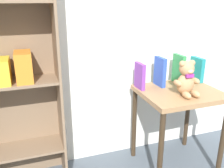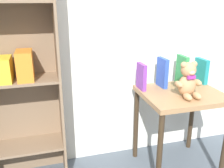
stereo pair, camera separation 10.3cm
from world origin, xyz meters
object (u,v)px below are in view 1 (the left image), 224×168
at_px(display_table, 178,103).
at_px(bookshelf_side, 13,67).
at_px(teddy_bear, 186,79).
at_px(book_standing_blue, 160,72).
at_px(book_standing_teal, 197,69).
at_px(book_standing_purple, 140,76).
at_px(book_standing_green, 179,69).

bearing_deg(display_table, bookshelf_side, 169.58).
distance_m(bookshelf_side, teddy_bear, 1.22).
bearing_deg(display_table, book_standing_blue, 119.38).
bearing_deg(teddy_bear, book_standing_teal, 41.68).
bearing_deg(book_standing_teal, book_standing_purple, 178.84).
distance_m(bookshelf_side, book_standing_purple, 0.92).
bearing_deg(display_table, book_standing_teal, 31.83).
bearing_deg(book_standing_green, bookshelf_side, 177.45).
xyz_separation_m(bookshelf_side, book_standing_blue, (1.09, -0.06, -0.12)).
distance_m(book_standing_green, book_standing_teal, 0.18).
xyz_separation_m(bookshelf_side, book_standing_green, (1.27, -0.04, -0.12)).
distance_m(teddy_bear, book_standing_blue, 0.25).
bearing_deg(book_standing_blue, teddy_bear, -73.70).
bearing_deg(display_table, book_standing_purple, 150.67).
relative_size(bookshelf_side, book_standing_blue, 6.92).
bearing_deg(bookshelf_side, book_standing_blue, -2.97).
xyz_separation_m(bookshelf_side, book_standing_purple, (0.91, -0.06, -0.14)).
distance_m(bookshelf_side, book_standing_teal, 1.46).
height_order(bookshelf_side, book_standing_teal, bookshelf_side).
distance_m(teddy_bear, book_standing_green, 0.27).
height_order(teddy_bear, book_standing_purple, teddy_bear).
relative_size(display_table, teddy_bear, 2.61).
bearing_deg(book_standing_purple, display_table, -31.56).
xyz_separation_m(teddy_bear, book_standing_teal, (0.28, 0.25, -0.01)).
relative_size(book_standing_blue, book_standing_teal, 1.15).
relative_size(bookshelf_side, book_standing_purple, 7.94).
bearing_deg(book_standing_purple, book_standing_blue, 0.37).
distance_m(bookshelf_side, display_table, 1.25).
bearing_deg(teddy_bear, book_standing_purple, 138.75).
bearing_deg(teddy_bear, book_standing_blue, 109.16).
height_order(display_table, book_standing_teal, book_standing_teal).
height_order(display_table, book_standing_blue, book_standing_blue).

